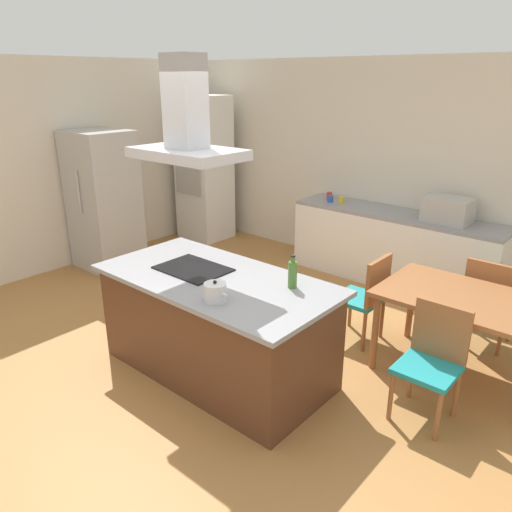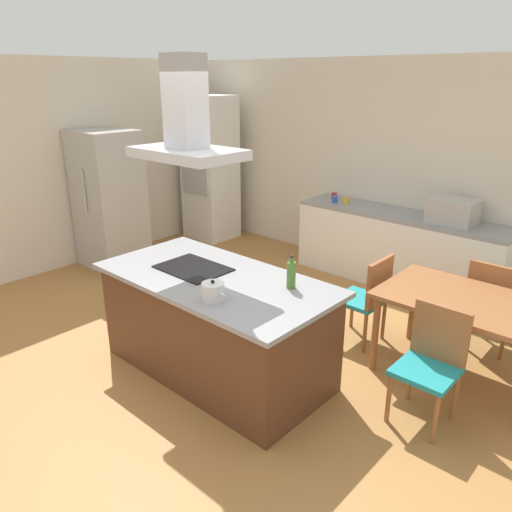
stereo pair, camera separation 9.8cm
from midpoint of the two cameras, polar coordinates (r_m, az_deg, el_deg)
The scene contains 19 objects.
ground at distance 5.50m, azimuth 6.21°, elevation -6.54°, with size 16.00×16.00×0.00m, color #AD753D.
wall_back at distance 6.54m, azimuth 15.57°, elevation 9.67°, with size 7.20×0.10×2.70m, color beige.
wall_left at distance 7.24m, azimuth -19.28°, elevation 10.24°, with size 0.10×8.80×2.70m, color beige.
kitchen_island at distance 4.27m, azimuth -5.24°, elevation -8.02°, with size 2.07×1.05×0.90m.
cooktop at distance 4.26m, azimuth -7.99°, elevation -1.47°, with size 0.60×0.44×0.01m, color black.
tea_kettle at distance 3.63m, azimuth -5.52°, elevation -4.22°, with size 0.22×0.17×0.17m.
olive_oil_bottle at distance 3.84m, azimuth 3.55°, elevation -2.10°, with size 0.07×0.07×0.27m.
back_counter at distance 6.34m, azimuth 15.30°, elevation 0.93°, with size 2.60×0.62×0.90m.
countertop_microwave at distance 5.96m, azimuth 20.99°, elevation 5.02°, with size 0.50×0.38×0.28m, color #B2AFAA.
coffee_mug_red at distance 6.74m, azimuth 8.11°, elevation 6.98°, with size 0.08×0.08×0.09m, color red.
coffee_mug_blue at distance 6.56m, azimuth 8.21°, elevation 6.60°, with size 0.08×0.08×0.09m, color #2D56B2.
coffee_mug_yellow at distance 6.52m, azimuth 9.48°, elevation 6.45°, with size 0.08×0.08×0.09m, color gold.
wall_oven_stack at distance 7.81m, azimuth -6.43°, elevation 10.03°, with size 0.70×0.66×2.20m.
refrigerator at distance 6.86m, azimuth -17.69°, elevation 6.15°, with size 0.80×0.73×1.82m.
dining_table at distance 4.44m, azimuth 22.75°, elevation -5.41°, with size 1.40×0.90×0.75m.
chair_at_left_end at distance 4.81m, azimuth 12.21°, elevation -4.30°, with size 0.42×0.42×0.89m.
chair_facing_island at distance 3.94m, azimuth 19.23°, elevation -10.85°, with size 0.42×0.42×0.89m.
chair_facing_back_wall at distance 5.09m, azimuth 24.96°, elevation -4.42°, with size 0.42×0.42×0.89m.
range_hood at distance 3.98m, azimuth -8.84°, elevation 14.72°, with size 0.90×0.55×0.78m.
Camera 1 is at (2.70, -2.62, 2.47)m, focal length 34.39 mm.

